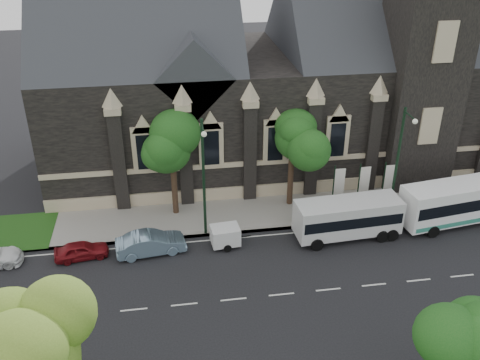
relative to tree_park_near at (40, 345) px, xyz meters
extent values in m
plane|color=black|center=(11.77, 8.77, -6.42)|extent=(160.00, 160.00, 0.00)
cube|color=gray|center=(11.77, 18.27, -6.34)|extent=(80.00, 5.00, 0.15)
cube|color=black|center=(15.77, 28.27, -1.42)|extent=(40.00, 15.00, 10.00)
cube|color=#2D2F35|center=(3.77, 28.27, 3.58)|extent=(16.00, 15.00, 15.00)
cube|color=#2D2F35|center=(25.77, 28.27, 3.58)|extent=(20.00, 15.00, 15.00)
cube|color=#2D2F35|center=(7.77, 23.77, 3.58)|extent=(6.00, 6.00, 6.00)
cube|color=black|center=(25.77, 22.27, 2.58)|extent=(5.50, 5.50, 18.00)
cube|color=#C7B190|center=(15.77, 20.73, -3.22)|extent=(40.00, 0.22, 0.40)
cube|color=#C7B190|center=(15.77, 20.73, -5.82)|extent=(40.00, 0.25, 1.20)
cube|color=black|center=(13.77, 20.59, -1.62)|extent=(1.20, 0.12, 2.80)
sphere|color=olive|center=(-0.23, -0.23, -0.20)|extent=(4.16, 4.16, 4.16)
sphere|color=olive|center=(0.55, 0.55, 0.58)|extent=(3.12, 3.12, 3.12)
sphere|color=#1C541A|center=(17.77, -0.73, -1.94)|extent=(3.20, 3.20, 3.20)
sphere|color=#1C541A|center=(18.37, -0.13, -1.34)|extent=(2.40, 2.40, 2.40)
cylinder|color=black|center=(14.77, 19.27, -4.44)|extent=(0.44, 0.44, 3.96)
sphere|color=#1C541A|center=(14.77, 19.27, -0.78)|extent=(3.84, 3.84, 3.84)
sphere|color=#1C541A|center=(15.49, 19.99, -0.06)|extent=(2.88, 2.88, 2.88)
cylinder|color=black|center=(5.77, 19.27, -4.44)|extent=(0.44, 0.44, 3.96)
sphere|color=#1C541A|center=(5.77, 19.27, -0.85)|extent=(3.68, 3.68, 3.68)
sphere|color=#1C541A|center=(6.46, 19.96, -0.16)|extent=(2.76, 2.76, 2.76)
cylinder|color=black|center=(21.77, 16.07, -1.92)|extent=(0.20, 0.20, 9.00)
cylinder|color=black|center=(21.77, 15.27, 2.28)|extent=(0.10, 1.60, 0.10)
sphere|color=silver|center=(21.77, 14.47, 2.18)|extent=(0.36, 0.36, 0.36)
cylinder|color=black|center=(7.77, 16.07, -1.92)|extent=(0.20, 0.20, 9.00)
cylinder|color=black|center=(7.77, 15.27, 2.28)|extent=(0.10, 1.60, 0.10)
sphere|color=silver|center=(7.77, 14.47, 2.18)|extent=(0.36, 0.36, 0.36)
cylinder|color=black|center=(17.77, 17.77, -4.42)|extent=(0.10, 0.10, 4.00)
cube|color=white|center=(18.22, 17.77, -3.82)|extent=(0.80, 0.04, 2.20)
cylinder|color=black|center=(19.77, 17.77, -4.42)|extent=(0.10, 0.10, 4.00)
cube|color=white|center=(20.22, 17.77, -3.82)|extent=(0.80, 0.04, 2.20)
cylinder|color=black|center=(21.77, 17.77, -4.42)|extent=(0.10, 0.10, 4.00)
cube|color=white|center=(22.22, 17.77, -3.82)|extent=(0.80, 0.04, 2.20)
cube|color=white|center=(27.72, 14.97, -4.53)|extent=(11.62, 3.93, 2.87)
cube|color=black|center=(27.72, 14.97, -4.36)|extent=(11.17, 3.91, 0.93)
cube|color=#2F836E|center=(27.72, 14.97, -5.67)|extent=(11.17, 3.90, 0.35)
cylinder|color=black|center=(23.94, 13.24, -5.97)|extent=(0.93, 0.40, 0.90)
cylinder|color=black|center=(23.61, 15.59, -5.97)|extent=(0.93, 0.40, 0.90)
cube|color=silver|center=(17.77, 14.28, -4.74)|extent=(7.63, 2.79, 2.45)
cube|color=black|center=(17.77, 14.28, -4.62)|extent=(7.34, 2.82, 0.81)
cylinder|color=black|center=(15.22, 12.95, -5.97)|extent=(0.91, 0.33, 0.90)
cylinder|color=black|center=(15.08, 15.31, -5.97)|extent=(0.91, 0.33, 0.90)
cylinder|color=black|center=(20.09, 13.24, -5.97)|extent=(0.91, 0.33, 0.90)
cylinder|color=black|center=(19.95, 15.59, -5.97)|extent=(0.91, 0.33, 0.90)
cylinder|color=black|center=(20.84, 13.28, -5.97)|extent=(0.91, 0.33, 0.90)
cylinder|color=black|center=(20.70, 15.64, -5.97)|extent=(0.91, 0.33, 0.90)
cube|color=silver|center=(9.00, 14.46, -5.54)|extent=(2.07, 1.63, 1.27)
cylinder|color=black|center=(9.07, 13.73, -6.14)|extent=(0.56, 0.24, 0.55)
cylinder|color=black|center=(8.94, 15.19, -6.14)|extent=(0.56, 0.24, 0.55)
cylinder|color=black|center=(10.27, 14.57, -5.88)|extent=(1.17, 0.18, 0.08)
imported|color=#7593AA|center=(3.86, 14.41, -5.63)|extent=(4.91, 2.23, 1.56)
imported|color=maroon|center=(-0.80, 14.55, -5.81)|extent=(3.73, 1.89, 1.22)
camera|label=1|loc=(5.38, -15.90, 15.21)|focal=39.46mm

